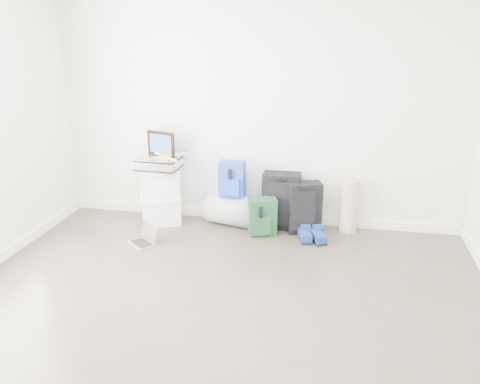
% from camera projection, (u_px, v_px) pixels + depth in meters
% --- Properties ---
extents(ground, '(5.00, 5.00, 0.00)m').
position_uv_depth(ground, '(200.00, 347.00, 3.59)').
color(ground, '#3C342C').
rests_on(ground, ground).
extents(room_envelope, '(4.52, 5.02, 2.71)m').
position_uv_depth(room_envelope, '(194.00, 103.00, 3.06)').
color(room_envelope, silver).
rests_on(room_envelope, ground).
extents(boxes_stack, '(0.55, 0.51, 0.63)m').
position_uv_depth(boxes_stack, '(160.00, 196.00, 5.75)').
color(boxes_stack, silver).
rests_on(boxes_stack, ground).
extents(briefcase, '(0.47, 0.35, 0.13)m').
position_uv_depth(briefcase, '(159.00, 163.00, 5.63)').
color(briefcase, '#B2B2B7').
rests_on(briefcase, boxes_stack).
extents(painting, '(0.35, 0.14, 0.27)m').
position_uv_depth(painting, '(161.00, 144.00, 5.66)').
color(painting, black).
rests_on(painting, briefcase).
extents(drone, '(0.42, 0.42, 0.05)m').
position_uv_depth(drone, '(165.00, 156.00, 5.57)').
color(drone, gold).
rests_on(drone, briefcase).
extents(duffel_bag, '(0.65, 0.50, 0.35)m').
position_uv_depth(duffel_bag, '(233.00, 210.00, 5.72)').
color(duffel_bag, gray).
rests_on(duffel_bag, ground).
extents(blue_backpack, '(0.28, 0.21, 0.39)m').
position_uv_depth(blue_backpack, '(232.00, 180.00, 5.58)').
color(blue_backpack, '#184D9D').
rests_on(blue_backpack, duffel_bag).
extents(large_suitcase, '(0.41, 0.26, 0.63)m').
position_uv_depth(large_suitcase, '(281.00, 201.00, 5.60)').
color(large_suitcase, black).
rests_on(large_suitcase, ground).
extents(green_backpack, '(0.33, 0.29, 0.41)m').
position_uv_depth(green_backpack, '(262.00, 218.00, 5.44)').
color(green_backpack, '#11311F').
rests_on(green_backpack, ground).
extents(carry_on, '(0.40, 0.33, 0.56)m').
position_uv_depth(carry_on, '(304.00, 208.00, 5.50)').
color(carry_on, black).
rests_on(carry_on, ground).
extents(shoes, '(0.34, 0.32, 0.10)m').
position_uv_depth(shoes, '(311.00, 236.00, 5.34)').
color(shoes, black).
rests_on(shoes, ground).
extents(rolled_rug, '(0.19, 0.19, 0.59)m').
position_uv_depth(rolled_rug, '(349.00, 205.00, 5.52)').
color(rolled_rug, tan).
rests_on(rolled_rug, ground).
extents(laptop, '(0.35, 0.34, 0.20)m').
position_uv_depth(laptop, '(144.00, 239.00, 5.27)').
color(laptop, silver).
rests_on(laptop, ground).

